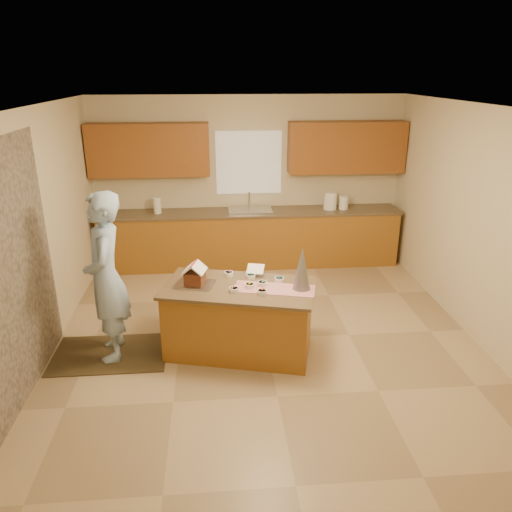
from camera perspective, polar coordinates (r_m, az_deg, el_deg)
The scene contains 28 objects.
floor at distance 6.06m, azimuth 1.12°, elevation -9.53°, with size 5.50×5.50×0.00m, color tan.
ceiling at distance 5.24m, azimuth 1.34°, elevation 16.88°, with size 5.50×5.50×0.00m, color silver.
wall_back at distance 8.15m, azimuth -0.85°, elevation 8.70°, with size 5.50×5.50×0.00m, color beige.
wall_front at distance 3.04m, azimuth 6.88°, elevation -13.59°, with size 5.50×5.50×0.00m, color beige.
wall_left at distance 5.80m, azimuth -24.17°, elevation 1.81°, with size 5.50×5.50×0.00m, color beige.
wall_right at distance 6.27m, azimuth 24.61°, elevation 3.07°, with size 5.50×5.50×0.00m, color beige.
stone_accent at distance 5.12m, azimuth -26.50°, elevation -2.16°, with size 2.50×2.50×0.00m, color gray.
window_curtain at distance 8.06m, azimuth -0.85°, elevation 10.74°, with size 1.05×0.03×1.00m, color white.
back_counter_base at distance 8.10m, azimuth -0.67°, elevation 1.95°, with size 4.80×0.60×0.88m, color #95531E.
back_counter_top at distance 7.96m, azimuth -0.68°, elevation 5.08°, with size 4.85×0.63×0.04m, color brown.
upper_cabinet_left at distance 7.91m, azimuth -12.30°, elevation 11.93°, with size 1.85×0.35×0.80m, color brown.
upper_cabinet_right at distance 8.13m, azimuth 10.44°, elevation 12.29°, with size 1.85×0.35×0.80m, color brown.
sink at distance 7.97m, azimuth -0.68°, elevation 5.01°, with size 0.70×0.45×0.12m, color silver.
faucet at distance 8.10m, azimuth -0.78°, elevation 6.52°, with size 0.03×0.03×0.28m, color silver.
island_base at distance 5.64m, azimuth -1.97°, elevation -7.46°, with size 1.59×0.79×0.78m, color #95531E.
island_top at distance 5.46m, azimuth -2.02°, elevation -3.71°, with size 1.66×0.86×0.04m, color brown.
table_runner at distance 5.39m, azimuth 2.13°, elevation -3.80°, with size 0.88×0.32×0.01m, color #A50B21.
baking_tray at distance 5.52m, azimuth -7.06°, elevation -3.25°, with size 0.41×0.30×0.02m, color silver.
cookbook at distance 5.70m, azimuth -0.06°, elevation -1.54°, with size 0.19×0.02×0.16m, color white.
tinsel_tree at distance 5.31m, azimuth 5.34°, elevation -1.45°, with size 0.19×0.19×0.49m, color #AFB1BC.
rug at distance 5.99m, azimuth -16.49°, elevation -10.80°, with size 1.28×0.84×0.01m, color black.
boy at distance 5.55m, azimuth -16.97°, elevation -2.40°, with size 0.69×0.45×1.89m, color #9DB9DE.
canister_a at distance 8.12m, azimuth 8.44°, elevation 6.18°, with size 0.17×0.17×0.24m, color white.
canister_b at distance 8.12m, azimuth 8.64°, elevation 6.33°, with size 0.19×0.19×0.28m, color white.
canister_c at distance 8.18m, azimuth 10.12°, elevation 6.12°, with size 0.15×0.15×0.22m, color white.
paper_towel at distance 7.96m, azimuth -11.37°, elevation 5.77°, with size 0.12×0.12×0.26m, color white.
gingerbread_house at distance 5.48m, azimuth -7.11°, elevation -2.26°, with size 0.30×0.30×0.25m.
candy_bowls at distance 5.48m, azimuth -0.43°, elevation -3.13°, with size 0.67×0.64×0.05m.
Camera 1 is at (-0.57, -5.20, 3.06)m, focal length 34.54 mm.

